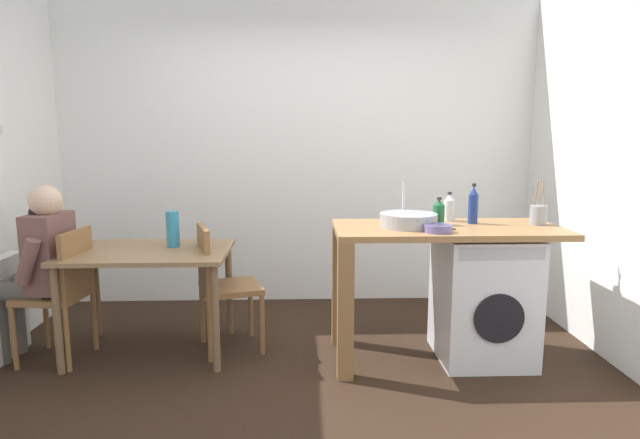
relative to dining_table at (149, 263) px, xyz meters
name	(u,v)px	position (x,y,z in m)	size (l,w,h in m)	color
ground_plane	(299,383)	(1.03, -0.52, -0.64)	(5.46, 5.46, 0.00)	black
wall_back	(299,153)	(1.03, 1.23, 0.71)	(4.60, 0.10, 2.70)	white
dining_table	(149,263)	(0.00, 0.00, 0.00)	(1.10, 0.76, 0.74)	olive
chair_person_seat	(63,288)	(-0.55, -0.11, -0.14)	(0.44, 0.44, 0.90)	olive
chair_opposite	(220,281)	(0.48, 0.03, -0.14)	(0.50, 0.50, 0.90)	olive
seated_person	(38,264)	(-0.71, -0.09, 0.03)	(0.52, 0.53, 1.20)	#595651
kitchen_counter	(415,250)	(1.81, -0.17, 0.12)	(1.50, 0.68, 0.92)	#9E7042
washing_machine	(483,297)	(2.29, -0.17, -0.21)	(0.60, 0.61, 0.86)	silver
sink_basin	(408,220)	(1.76, -0.17, 0.32)	(0.38, 0.38, 0.09)	#9EA0A5
tap	(404,202)	(1.76, 0.01, 0.42)	(0.02, 0.02, 0.28)	#B2B2B7
bottle_tall_green	(439,212)	(1.98, -0.10, 0.36)	(0.08, 0.08, 0.19)	#19592D
bottle_squat_brown	(449,208)	(2.09, 0.06, 0.37)	(0.08, 0.08, 0.20)	silver
bottle_clear_small	(473,205)	(2.23, -0.05, 0.40)	(0.07, 0.07, 0.28)	navy
mixing_bowl	(438,228)	(1.91, -0.37, 0.30)	(0.17, 0.17, 0.05)	slate
utensil_crock	(538,214)	(2.65, -0.12, 0.35)	(0.11, 0.11, 0.30)	gray
vase	(173,229)	(0.15, 0.10, 0.22)	(0.09, 0.09, 0.25)	teal
scissors	(444,229)	(1.97, -0.27, 0.28)	(0.15, 0.06, 0.01)	#B2B2B7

